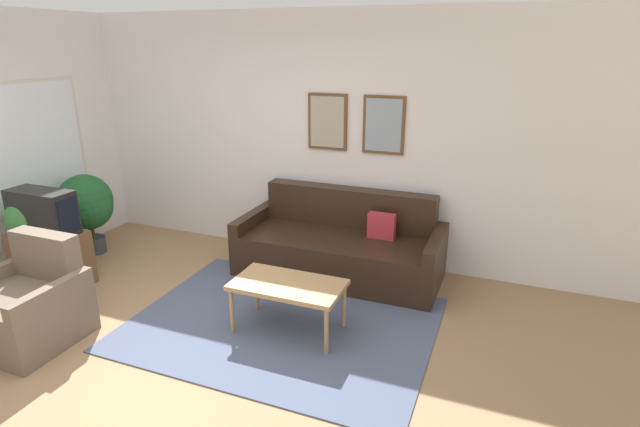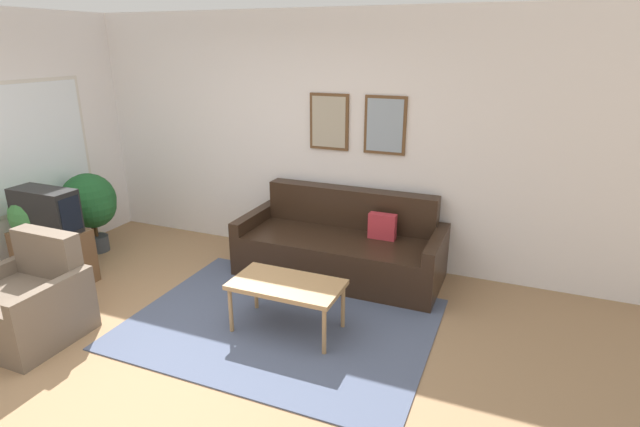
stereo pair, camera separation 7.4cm
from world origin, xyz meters
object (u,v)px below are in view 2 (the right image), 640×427
at_px(couch, 341,247).
at_px(coffee_table, 287,287).
at_px(armchair, 28,305).
at_px(potted_plant_tall, 41,217).
at_px(tv, 46,210).

height_order(couch, coffee_table, couch).
distance_m(armchair, potted_plant_tall, 1.31).
xyz_separation_m(couch, coffee_table, (-0.04, -1.23, 0.11)).
relative_size(tv, potted_plant_tall, 0.69).
distance_m(tv, armchair, 1.15).
xyz_separation_m(coffee_table, potted_plant_tall, (-2.82, 0.01, 0.24)).
bearing_deg(coffee_table, tv, -177.94).
bearing_deg(armchair, couch, 40.77).
bearing_deg(couch, coffee_table, -91.76).
height_order(coffee_table, armchair, armchair).
xyz_separation_m(armchair, potted_plant_tall, (-0.87, 0.91, 0.36)).
height_order(tv, armchair, tv).
bearing_deg(couch, armchair, -133.04).
bearing_deg(coffee_table, couch, 88.24).
relative_size(couch, tv, 3.13).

